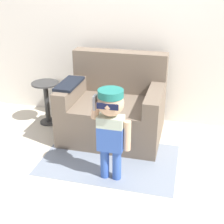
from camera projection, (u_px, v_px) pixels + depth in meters
name	position (u px, v px, depth m)	size (l,w,h in m)	color
ground_plane	(120.00, 137.00, 3.71)	(10.00, 10.00, 0.00)	beige
wall_back	(133.00, 17.00, 3.69)	(10.00, 0.05, 2.60)	silver
armchair	(114.00, 108.00, 3.64)	(1.14, 0.88, 0.94)	#6B5B4C
person_child	(111.00, 122.00, 2.74)	(0.37, 0.27, 0.90)	#3356AD
side_table	(47.00, 99.00, 3.91)	(0.34, 0.34, 0.55)	#333333
rug	(109.00, 159.00, 3.26)	(1.39, 0.90, 0.01)	gray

